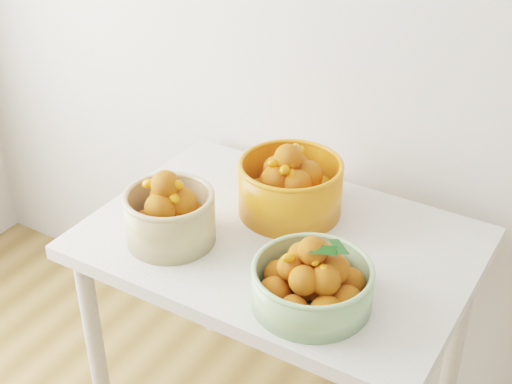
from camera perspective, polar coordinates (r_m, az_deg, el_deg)
table at (r=1.94m, az=1.87°, el=-5.94°), size 1.00×0.70×0.75m
bowl_cream at (r=1.84m, az=-6.91°, el=-1.82°), size 0.26×0.26×0.20m
bowl_green at (r=1.64m, az=4.57°, el=-7.17°), size 0.37×0.37×0.18m
bowl_orange at (r=1.94m, az=2.76°, el=0.49°), size 0.33×0.33×0.21m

